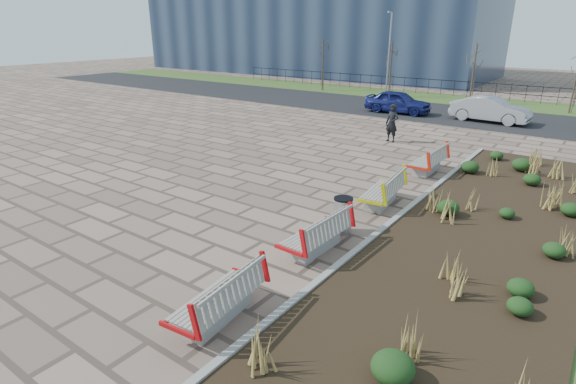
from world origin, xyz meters
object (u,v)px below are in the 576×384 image
Objects in this scene: bench_c at (381,189)px; car_silver at (490,109)px; bench_b at (315,232)px; car_blue at (398,102)px; bench_d at (427,159)px; pedestrian at (392,123)px; lamp_west at (389,56)px; litter_bin at (343,216)px; bench_a at (216,296)px.

bench_c is 0.50× the size of car_silver.
bench_b is 0.50× the size of car_silver.
bench_b is at bearing -165.68° from car_blue.
bench_c is at bearing -89.80° from bench_d.
car_blue is at bearing 121.13° from pedestrian.
lamp_west is (-9.00, 20.25, 2.54)m from bench_c.
car_blue is at bearing 108.54° from litter_bin.
lamp_west is at bearing 125.68° from pedestrian.
bench_d is 0.35× the size of lamp_west.
car_blue is (-5.74, 17.13, 0.23)m from litter_bin.
pedestrian reaches higher than bench_b.
car_blue is 6.86m from lamp_west.
bench_a and bench_d have the same top height.
car_blue is at bearing 104.98° from bench_c.
litter_bin is 10.46m from pedestrian.
bench_b is at bearing -96.23° from bench_c.
bench_b is 7.67m from bench_d.
bench_d is at bearing -154.93° from car_blue.
pedestrian is at bearing -64.69° from lamp_west.
car_silver reaches higher than bench_b.
litter_bin is (0.03, 4.65, -0.02)m from bench_a.
car_blue is at bearing 109.29° from bench_b.
car_blue reaches higher than bench_b.
car_silver is 10.26m from lamp_west.
bench_b is 19.30m from car_blue.
car_silver is at bearing -88.11° from car_blue.
bench_c is 15.78m from car_blue.
bench_a is at bearing -96.23° from bench_c.
car_blue reaches higher than bench_d.
lamp_west is (-9.00, 23.97, 2.54)m from bench_b.
lamp_west reaches higher than car_blue.
bench_a is 0.52× the size of car_blue.
litter_bin is 0.22× the size of car_silver.
car_blue is (-5.71, 21.78, 0.20)m from bench_a.
bench_b is 0.52× the size of car_blue.
lamp_west is at bearing 119.11° from bench_d.
bench_d is 12.18m from car_blue.
car_blue reaches higher than litter_bin.
litter_bin is 0.16× the size of lamp_west.
bench_b is 18.88m from car_silver.
bench_c is at bearing -175.25° from car_silver.
bench_b is 11.70m from pedestrian.
bench_c is at bearing 92.08° from bench_b.
bench_c is at bearing -66.04° from lamp_west.
bench_a is 28.88m from lamp_west.
car_silver is 0.71× the size of lamp_west.
car_silver is (-0.41, 15.15, 0.22)m from bench_c.
pedestrian reaches higher than litter_bin.
bench_b is 1.20× the size of pedestrian.
bench_b is at bearing -91.40° from litter_bin.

